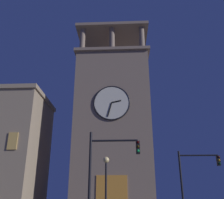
% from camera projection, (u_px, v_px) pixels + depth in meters
% --- Properties ---
extents(clocktower, '(9.56, 8.68, 25.96)m').
position_uv_depth(clocktower, '(113.00, 128.00, 32.38)').
color(clocktower, gray).
rests_on(clocktower, ground_plane).
extents(traffic_signal_near, '(3.17, 0.41, 5.22)m').
position_uv_depth(traffic_signal_near, '(194.00, 174.00, 19.39)').
color(traffic_signal_near, black).
rests_on(traffic_signal_near, ground_plane).
extents(traffic_signal_mid, '(2.99, 0.41, 5.49)m').
position_uv_depth(traffic_signal_mid, '(106.00, 164.00, 14.73)').
color(traffic_signal_mid, black).
rests_on(traffic_signal_mid, ground_plane).
extents(street_lamp, '(0.44, 0.44, 4.56)m').
position_uv_depth(street_lamp, '(106.00, 176.00, 18.00)').
color(street_lamp, black).
rests_on(street_lamp, ground_plane).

